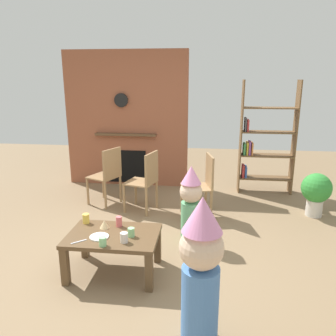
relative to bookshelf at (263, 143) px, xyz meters
name	(u,v)px	position (x,y,z in m)	size (l,w,h in m)	color
ground_plane	(150,256)	(-1.53, -2.40, -0.87)	(12.00, 12.00, 0.00)	#846B4C
brick_fireplace_feature	(127,120)	(-2.39, 0.20, 0.32)	(2.20, 0.28, 2.40)	#935138
bookshelf	(263,143)	(0.00, 0.00, 0.00)	(0.90, 0.28, 1.90)	brown
coffee_table	(113,241)	(-1.83, -2.76, -0.52)	(0.90, 0.61, 0.43)	brown
paper_cup_near_left	(124,238)	(-1.68, -2.91, -0.40)	(0.07, 0.07, 0.10)	silver
paper_cup_near_right	(86,219)	(-2.19, -2.54, -0.39)	(0.07, 0.07, 0.10)	#F2CC4C
paper_cup_center	(131,232)	(-1.64, -2.79, -0.40)	(0.07, 0.07, 0.09)	#8CD18C
paper_cup_far_left	(103,242)	(-1.86, -3.01, -0.40)	(0.07, 0.07, 0.09)	#8CD18C
paper_cup_far_right	(119,222)	(-1.82, -2.58, -0.39)	(0.06, 0.06, 0.11)	#E5666B
paper_plate_front	(99,237)	(-1.95, -2.85, -0.44)	(0.19, 0.19, 0.01)	white
birthday_cake_slice	(104,224)	(-1.96, -2.63, -0.40)	(0.10, 0.10, 0.09)	#EAC68C
table_fork	(79,242)	(-2.11, -2.96, -0.44)	(0.15, 0.02, 0.01)	silver
child_with_cone_hat	(201,269)	(-0.95, -3.58, -0.26)	(0.32, 0.32, 1.16)	#4C7FC6
child_in_pink	(191,203)	(-1.10, -2.01, -0.37)	(0.26, 0.26, 0.95)	#66B27F
dining_chair_left	(108,173)	(-2.44, -0.91, -0.36)	(0.53, 0.53, 0.90)	#9E7A51
dining_chair_middle	(146,178)	(-1.80, -1.12, -0.36)	(0.49, 0.49, 0.90)	#9E7A51
dining_chair_right	(203,182)	(-0.98, -1.21, -0.36)	(0.48, 0.48, 0.90)	#9E7A51
potted_plant_tall	(316,191)	(0.62, -1.00, -0.49)	(0.42, 0.42, 0.63)	beige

